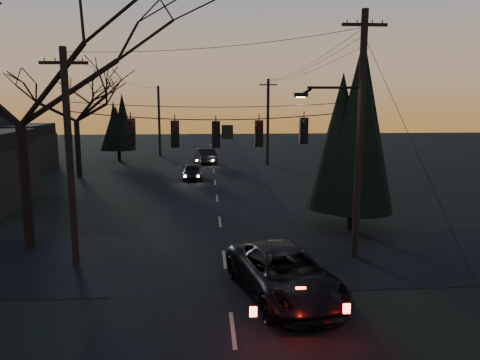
{
  "coord_description": "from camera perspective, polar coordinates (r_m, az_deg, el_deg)",
  "views": [
    {
      "loc": [
        -0.71,
        -8.48,
        6.58
      ],
      "look_at": [
        0.58,
        9.03,
        3.51
      ],
      "focal_mm": 35.0,
      "sensor_mm": 36.0,
      "label": 1
    }
  ],
  "objects": [
    {
      "name": "suv_near",
      "position": [
        15.97,
        5.45,
        -11.33
      ],
      "size": [
        3.9,
        6.23,
        1.6
      ],
      "primitive_type": "imported",
      "rotation": [
        0.0,
        0.0,
        0.23
      ],
      "color": "black",
      "rests_on": "ground"
    },
    {
      "name": "utility_pole_right",
      "position": [
        20.57,
        13.77,
        -9.03
      ],
      "size": [
        5.0,
        0.3,
        10.0
      ],
      "primitive_type": null,
      "color": "black",
      "rests_on": "ground"
    },
    {
      "name": "main_road",
      "position": [
        29.23,
        -2.72,
        -3.08
      ],
      "size": [
        8.0,
        120.0,
        0.02
      ],
      "primitive_type": "cube",
      "color": "black",
      "rests_on": "ground"
    },
    {
      "name": "utility_pole_far_r",
      "position": [
        47.35,
        3.37,
        1.91
      ],
      "size": [
        1.8,
        0.3,
        8.5
      ],
      "primitive_type": null,
      "color": "black",
      "rests_on": "ground"
    },
    {
      "name": "utility_pole_far_l",
      "position": [
        55.12,
        -9.7,
        2.91
      ],
      "size": [
        0.3,
        0.3,
        8.0
      ],
      "primitive_type": null,
      "color": "black",
      "rests_on": "ground"
    },
    {
      "name": "span_signal_assembly",
      "position": [
        18.53,
        -2.76,
        5.77
      ],
      "size": [
        11.5,
        0.44,
        1.59
      ],
      "color": "black",
      "rests_on": "ground"
    },
    {
      "name": "bare_tree_left",
      "position": [
        22.19,
        -25.59,
        11.67
      ],
      "size": [
        10.44,
        10.44,
        10.9
      ],
      "color": "black",
      "rests_on": "ground"
    },
    {
      "name": "evergreen_dist",
      "position": [
        51.46,
        -14.65,
        6.47
      ],
      "size": [
        3.16,
        3.16,
        6.37
      ],
      "color": "black",
      "rests_on": "ground"
    },
    {
      "name": "sedan_oncoming_a",
      "position": [
        38.82,
        -5.84,
        1.1
      ],
      "size": [
        1.68,
        3.96,
        1.34
      ],
      "primitive_type": "imported",
      "rotation": [
        0.0,
        0.0,
        3.17
      ],
      "color": "black",
      "rests_on": "ground"
    },
    {
      "name": "utility_pole_left",
      "position": [
        20.31,
        -19.34,
        -9.56
      ],
      "size": [
        1.8,
        0.3,
        8.5
      ],
      "primitive_type": null,
      "color": "black",
      "rests_on": "ground"
    },
    {
      "name": "sedan_oncoming_b",
      "position": [
        48.14,
        -4.3,
        2.97
      ],
      "size": [
        2.48,
        4.96,
        1.56
      ],
      "primitive_type": "imported",
      "rotation": [
        0.0,
        0.0,
        3.32
      ],
      "color": "black",
      "rests_on": "ground"
    },
    {
      "name": "evergreen_right",
      "position": [
        23.65,
        13.73,
        4.78
      ],
      "size": [
        4.31,
        4.31,
        7.97
      ],
      "color": "black",
      "rests_on": "ground"
    },
    {
      "name": "cross_road",
      "position": [
        19.62,
        -1.92,
        -9.65
      ],
      "size": [
        60.0,
        7.0,
        0.02
      ],
      "primitive_type": "cube",
      "color": "black",
      "rests_on": "ground"
    },
    {
      "name": "bare_tree_dist",
      "position": [
        41.71,
        -19.46,
        9.34
      ],
      "size": [
        7.5,
        7.5,
        9.4
      ],
      "color": "black",
      "rests_on": "ground"
    }
  ]
}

